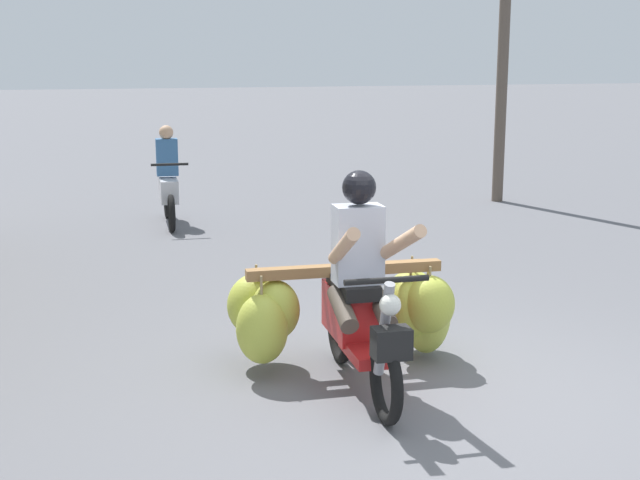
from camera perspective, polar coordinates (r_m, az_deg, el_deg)
name	(u,v)px	position (r m, az deg, el deg)	size (l,w,h in m)	color
ground_plane	(450,407)	(6.18, 8.42, -10.67)	(120.00, 120.00, 0.00)	slate
motorbike_main_loaded	(356,305)	(6.63, 2.33, -4.27)	(1.78, 1.89, 1.58)	black
motorbike_distant_ahead_left	(168,184)	(12.62, -9.85, 3.58)	(0.50, 1.62, 1.40)	black
utility_pole	(505,20)	(14.61, 11.91, 13.81)	(0.18, 0.18, 5.81)	brown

